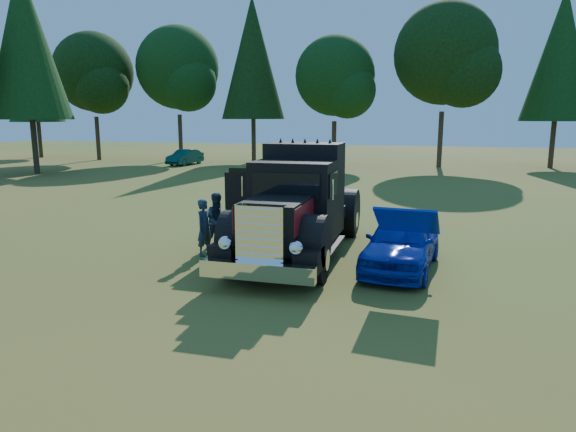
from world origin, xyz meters
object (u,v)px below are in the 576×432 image
(diamond_t_truck, at_px, (297,210))
(spectator_near, at_px, (205,228))
(hotrod_coupe, at_px, (402,242))
(spectator_far, at_px, (218,221))
(distant_teal_car, at_px, (185,157))

(diamond_t_truck, xyz_separation_m, spectator_near, (-2.41, -0.59, -0.51))
(diamond_t_truck, xyz_separation_m, hotrod_coupe, (2.79, -0.44, -0.60))
(spectator_far, height_order, distant_teal_car, spectator_far)
(hotrod_coupe, bearing_deg, distant_teal_car, 126.42)
(diamond_t_truck, relative_size, distant_teal_car, 1.95)
(diamond_t_truck, distance_m, spectator_far, 2.46)
(spectator_near, bearing_deg, spectator_far, 11.80)
(hotrod_coupe, relative_size, spectator_near, 2.76)
(diamond_t_truck, xyz_separation_m, spectator_far, (-2.39, 0.30, -0.48))
(distant_teal_car, bearing_deg, spectator_far, -54.63)
(spectator_near, bearing_deg, distant_teal_car, 40.56)
(diamond_t_truck, height_order, distant_teal_car, diamond_t_truck)
(diamond_t_truck, distance_m, hotrod_coupe, 2.89)
(hotrod_coupe, relative_size, distant_teal_car, 1.16)
(spectator_far, relative_size, distant_teal_car, 0.43)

